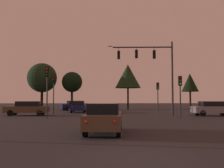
# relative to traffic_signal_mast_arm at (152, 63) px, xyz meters

# --- Properties ---
(ground_plane) EXTENTS (168.00, 168.00, 0.00)m
(ground_plane) POSITION_rel_traffic_signal_mast_arm_xyz_m (-4.62, 5.01, -5.60)
(ground_plane) COLOR #262326
(ground_plane) RESTS_ON ground
(traffic_signal_mast_arm) EXTENTS (7.07, 0.74, 7.97)m
(traffic_signal_mast_arm) POSITION_rel_traffic_signal_mast_arm_xyz_m (0.00, 0.00, 0.00)
(traffic_signal_mast_arm) COLOR #232326
(traffic_signal_mast_arm) RESTS_ON ground
(traffic_light_corner_left) EXTENTS (0.33, 0.37, 4.54)m
(traffic_light_corner_left) POSITION_rel_traffic_signal_mast_arm_xyz_m (-11.12, 3.31, -2.40)
(traffic_light_corner_left) COLOR #232326
(traffic_light_corner_left) RESTS_ON ground
(traffic_light_corner_right) EXTENTS (0.30, 0.35, 3.89)m
(traffic_light_corner_right) POSITION_rel_traffic_signal_mast_arm_xyz_m (1.78, -3.82, -2.83)
(traffic_light_corner_right) COLOR #232326
(traffic_light_corner_right) RESTS_ON ground
(traffic_light_median) EXTENTS (0.33, 0.37, 3.85)m
(traffic_light_median) POSITION_rel_traffic_signal_mast_arm_xyz_m (1.64, 4.60, -2.86)
(traffic_light_median) COLOR #232326
(traffic_light_median) RESTS_ON ground
(traffic_light_far_side) EXTENTS (0.30, 0.35, 4.68)m
(traffic_light_far_side) POSITION_rel_traffic_signal_mast_arm_xyz_m (-10.48, -3.58, -2.31)
(traffic_light_far_side) COLOR #232326
(traffic_light_far_side) RESTS_ON ground
(car_nearside_lane) EXTENTS (2.15, 4.58, 1.52)m
(car_nearside_lane) POSITION_rel_traffic_signal_mast_arm_xyz_m (-5.45, -13.92, -4.81)
(car_nearside_lane) COLOR #473828
(car_nearside_lane) RESTS_ON ground
(car_crossing_left) EXTENTS (4.65, 2.11, 1.52)m
(car_crossing_left) POSITION_rel_traffic_signal_mast_arm_xyz_m (-13.43, 0.74, -4.81)
(car_crossing_left) COLOR #473828
(car_crossing_left) RESTS_ON ground
(car_crossing_right) EXTENTS (4.32, 1.91, 1.52)m
(car_crossing_right) POSITION_rel_traffic_signal_mast_arm_xyz_m (6.16, -0.80, -4.81)
(car_crossing_right) COLOR gray
(car_crossing_right) RESTS_ON ground
(car_far_lane) EXTENTS (4.34, 3.10, 1.52)m
(car_far_lane) POSITION_rel_traffic_signal_mast_arm_xyz_m (-9.66, 12.98, -4.81)
(car_far_lane) COLOR #0F1947
(car_far_lane) RESTS_ON ground
(car_parked_lot) EXTENTS (1.83, 4.57, 1.52)m
(car_parked_lot) POSITION_rel_traffic_signal_mast_arm_xyz_m (-8.45, 6.98, -4.81)
(car_parked_lot) COLOR #0F1947
(car_parked_lot) RESTS_ON ground
(tree_behind_sign) EXTENTS (5.45, 5.45, 8.47)m
(tree_behind_sign) POSITION_rel_traffic_signal_mast_arm_xyz_m (-16.37, 20.73, 0.12)
(tree_behind_sign) COLOR black
(tree_behind_sign) RESTS_ON ground
(tree_left_far) EXTENTS (3.79, 3.79, 6.85)m
(tree_left_far) POSITION_rel_traffic_signal_mast_arm_xyz_m (-10.80, 20.45, -0.68)
(tree_left_far) COLOR black
(tree_left_far) RESTS_ON ground
(tree_center_horizon) EXTENTS (3.30, 3.30, 6.85)m
(tree_center_horizon) POSITION_rel_traffic_signal_mast_arm_xyz_m (12.12, 22.11, -0.58)
(tree_center_horizon) COLOR black
(tree_center_horizon) RESTS_ON ground
(tree_right_cluster) EXTENTS (4.48, 4.48, 7.87)m
(tree_right_cluster) POSITION_rel_traffic_signal_mast_arm_xyz_m (-0.72, 17.22, 0.18)
(tree_right_cluster) COLOR black
(tree_right_cluster) RESTS_ON ground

